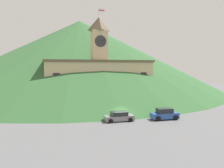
# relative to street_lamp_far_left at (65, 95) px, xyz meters

# --- Properties ---
(ground_plane) EXTENTS (160.00, 160.00, 0.00)m
(ground_plane) POSITION_rel_street_lamp_far_left_xyz_m (9.67, -13.76, -3.22)
(ground_plane) COLOR #565659
(civic_building) EXTENTS (29.11, 8.69, 25.44)m
(civic_building) POSITION_rel_street_lamp_far_left_xyz_m (9.67, 5.62, 3.40)
(civic_building) COLOR #C6B289
(civic_building) RESTS_ON ground
(banner_fence) EXTENTS (26.57, 0.12, 2.19)m
(banner_fence) POSITION_rel_street_lamp_far_left_xyz_m (9.67, -1.00, -2.12)
(banner_fence) COLOR red
(banner_fence) RESTS_ON ground
(hillside_backdrop) EXTENTS (115.54, 115.54, 29.25)m
(hillside_backdrop) POSITION_rel_street_lamp_far_left_xyz_m (9.67, 42.12, 11.41)
(hillside_backdrop) COLOR #2D562D
(hillside_backdrop) RESTS_ON ground
(street_lamp_far_left) EXTENTS (1.26, 0.36, 4.35)m
(street_lamp_far_left) POSITION_rel_street_lamp_far_left_xyz_m (0.00, 0.00, 0.00)
(street_lamp_far_left) COLOR black
(street_lamp_far_left) RESTS_ON ground
(street_lamp_center) EXTENTS (1.26, 0.36, 5.24)m
(street_lamp_center) POSITION_rel_street_lamp_far_left_xyz_m (10.66, 0.00, 0.57)
(street_lamp_center) COLOR black
(street_lamp_center) RESTS_ON ground
(street_lamp_left) EXTENTS (1.26, 0.36, 4.24)m
(street_lamp_left) POSITION_rel_street_lamp_far_left_xyz_m (19.24, 0.00, -0.07)
(street_lamp_left) COLOR black
(street_lamp_left) RESTS_ON ground
(car_gray_pickup) EXTENTS (5.36, 2.50, 1.75)m
(car_gray_pickup) POSITION_rel_street_lamp_far_left_xyz_m (8.43, -15.72, -2.41)
(car_gray_pickup) COLOR slate
(car_gray_pickup) RESTS_ON ground
(car_white_taxi) EXTENTS (4.53, 2.20, 1.50)m
(car_white_taxi) POSITION_rel_street_lamp_far_left_xyz_m (21.69, -5.82, -2.52)
(car_white_taxi) COLOR white
(car_white_taxi) RESTS_ON ground
(car_blue_van) EXTENTS (5.21, 2.61, 2.10)m
(car_blue_van) POSITION_rel_street_lamp_far_left_xyz_m (16.98, -16.82, -2.25)
(car_blue_van) COLOR #284C99
(car_blue_van) RESTS_ON ground
(car_red_sedan) EXTENTS (4.52, 2.39, 1.45)m
(car_red_sedan) POSITION_rel_street_lamp_far_left_xyz_m (13.57, -9.08, -2.55)
(car_red_sedan) COLOR red
(car_red_sedan) RESTS_ON ground
(pedestrian) EXTENTS (0.57, 0.57, 1.88)m
(pedestrian) POSITION_rel_street_lamp_far_left_xyz_m (18.64, -2.70, -2.19)
(pedestrian) COLOR #33567A
(pedestrian) RESTS_ON ground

